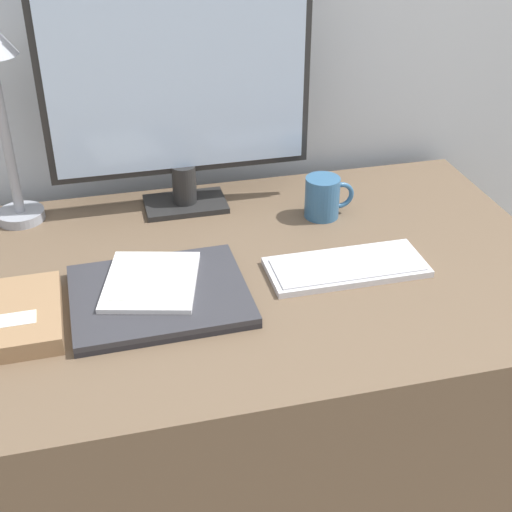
{
  "coord_description": "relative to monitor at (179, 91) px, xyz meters",
  "views": [
    {
      "loc": [
        -0.27,
        -0.95,
        1.45
      ],
      "look_at": [
        -0.01,
        0.08,
        0.81
      ],
      "focal_mm": 50.0,
      "sensor_mm": 36.0,
      "label": 1
    }
  ],
  "objects": [
    {
      "name": "monitor",
      "position": [
        0.0,
        0.0,
        0.0
      ],
      "size": [
        0.53,
        0.11,
        0.47
      ],
      "color": "#262626",
      "rests_on": "desk"
    },
    {
      "name": "ereader",
      "position": [
        -0.11,
        -0.31,
        -0.23
      ],
      "size": [
        0.2,
        0.22,
        0.01
      ],
      "color": "white",
      "rests_on": "laptop"
    },
    {
      "name": "keyboard",
      "position": [
        0.25,
        -0.32,
        -0.25
      ],
      "size": [
        0.29,
        0.12,
        0.01
      ],
      "color": "silver",
      "rests_on": "desk"
    },
    {
      "name": "notebook",
      "position": [
        -0.35,
        -0.35,
        -0.24
      ],
      "size": [
        0.17,
        0.2,
        0.03
      ],
      "color": "#93704C",
      "rests_on": "desk"
    },
    {
      "name": "coffee_mug",
      "position": [
        0.27,
        -0.11,
        -0.21
      ],
      "size": [
        0.1,
        0.07,
        0.09
      ],
      "color": "#336089",
      "rests_on": "desk"
    },
    {
      "name": "laptop",
      "position": [
        -0.1,
        -0.34,
        -0.24
      ],
      "size": [
        0.3,
        0.25,
        0.02
      ],
      "color": "#232328",
      "rests_on": "desk"
    },
    {
      "name": "desk",
      "position": [
        0.09,
        -0.27,
        -0.63
      ],
      "size": [
        1.13,
        0.74,
        0.75
      ],
      "color": "brown",
      "rests_on": "ground_plane"
    }
  ]
}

